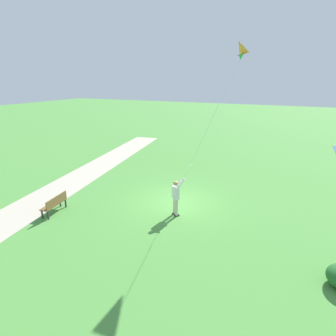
# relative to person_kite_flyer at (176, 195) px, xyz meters

# --- Properties ---
(ground_plane) EXTENTS (120.00, 120.00, 0.00)m
(ground_plane) POSITION_rel_person_kite_flyer_xyz_m (0.56, -1.46, -1.05)
(ground_plane) COLOR #4C8E3D
(walkway_path) EXTENTS (7.59, 31.96, 0.02)m
(walkway_path) POSITION_rel_person_kite_flyer_xyz_m (7.36, 0.54, -1.04)
(walkway_path) COLOR #B7AD99
(walkway_path) RESTS_ON ground
(person_kite_flyer) EXTENTS (0.59, 0.60, 1.83)m
(person_kite_flyer) POSITION_rel_person_kite_flyer_xyz_m (0.00, 0.00, 0.00)
(person_kite_flyer) COLOR #232328
(person_kite_flyer) RESTS_ON ground
(flying_kite) EXTENTS (2.10, 2.46, 6.01)m
(flying_kite) POSITION_rel_person_kite_flyer_xyz_m (-1.96, -2.14, 6.29)
(flying_kite) COLOR orange
(park_bench_near_walkway) EXTENTS (0.68, 1.55, 0.88)m
(park_bench_near_walkway) POSITION_rel_person_kite_flyer_xyz_m (5.39, 2.24, -0.54)
(park_bench_near_walkway) COLOR brown
(park_bench_near_walkway) RESTS_ON ground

